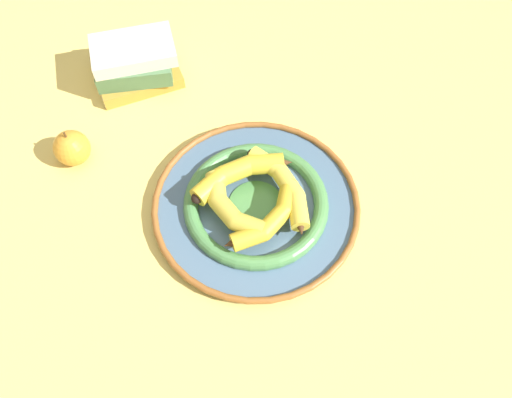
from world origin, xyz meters
The scene contains 8 objects.
ground_plane centered at (0.00, 0.00, 0.00)m, with size 2.80×2.80×0.00m, color #E5CC6B.
decorative_bowl centered at (0.01, -0.03, 0.01)m, with size 0.39×0.39×0.03m.
banana_a centered at (0.02, 0.02, 0.05)m, with size 0.19×0.07×0.03m.
banana_b centered at (-0.04, -0.01, 0.05)m, with size 0.09×0.20×0.03m.
banana_c centered at (0.00, -0.09, 0.05)m, with size 0.20×0.09×0.04m.
banana_d centered at (0.06, -0.04, 0.05)m, with size 0.07×0.18×0.04m.
book_stack centered at (-0.01, -0.46, 0.05)m, with size 0.21×0.20×0.10m.
apple centered at (0.20, -0.35, 0.04)m, with size 0.07×0.07×0.08m.
Camera 1 is at (0.31, 0.32, 0.82)m, focal length 35.00 mm.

